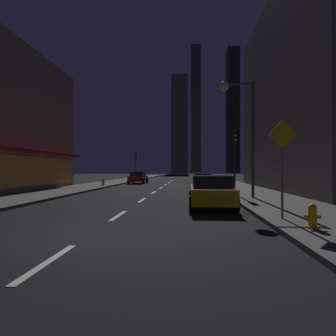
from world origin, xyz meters
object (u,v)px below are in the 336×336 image
Objects in this scene: fire_hydrant_yellow_near at (313,217)px; car_parked_far at (138,177)px; fire_hydrant_far_left at (103,182)px; traffic_light_far_left at (136,160)px; traffic_light_near_right at (235,146)px; street_lamp_right at (238,110)px; pedestrian_crossing_sign at (282,160)px; car_parked_near at (211,191)px.

car_parked_far is at bearing 109.97° from fire_hydrant_yellow_near.
traffic_light_far_left is (0.40, 15.01, 2.74)m from fire_hydrant_far_left.
car_parked_far is 6.48× the size of fire_hydrant_yellow_near.
street_lamp_right is at bearing -93.83° from traffic_light_near_right.
fire_hydrant_far_left is at bearing -108.94° from car_parked_far.
car_parked_near is at bearing 120.18° from pedestrian_crossing_sign.
pedestrian_crossing_sign is (2.00, -3.44, 1.28)m from car_parked_near.
car_parked_near is 31.00m from traffic_light_far_left.
traffic_light_far_left reaches higher than fire_hydrant_yellow_near.
fire_hydrant_far_left is at bearing 122.63° from pedestrian_crossing_sign.
fire_hydrant_far_left is at bearing -91.53° from traffic_light_far_left.
car_parked_far is (-7.20, 21.23, 0.00)m from car_parked_near.
street_lamp_right is at bearing 61.98° from car_parked_near.
traffic_light_far_left is at bearing 114.27° from traffic_light_near_right.
car_parked_near is at bearing -110.28° from traffic_light_near_right.
car_parked_near is 1.34× the size of pedestrian_crossing_sign.
car_parked_far is 1.01× the size of traffic_light_near_right.
car_parked_far is at bearing 119.49° from traffic_light_near_right.
traffic_light_near_right is 1.33× the size of pedestrian_crossing_sign.
fire_hydrant_yellow_near is 36.39m from traffic_light_far_left.
fire_hydrant_far_left is 15.02m from traffic_light_near_right.
car_parked_far reaches higher than fire_hydrant_far_left.
fire_hydrant_yellow_near is 1.00× the size of fire_hydrant_far_left.
traffic_light_far_left is 1.33× the size of pedestrian_crossing_sign.
traffic_light_near_right is at bearing -65.73° from traffic_light_far_left.
pedestrian_crossing_sign is (-0.30, 1.48, 1.56)m from fire_hydrant_yellow_near.
pedestrian_crossing_sign is (9.20, -24.67, 1.28)m from car_parked_far.
traffic_light_near_right is 8.66m from pedestrian_crossing_sign.
car_parked_far is 7.09m from fire_hydrant_far_left.
car_parked_far is 27.82m from fire_hydrant_yellow_near.
traffic_light_far_left is at bearing 108.60° from pedestrian_crossing_sign.
car_parked_far reaches higher than fire_hydrant_yellow_near.
car_parked_far is at bearing -77.12° from traffic_light_far_left.
fire_hydrant_far_left is 0.10× the size of street_lamp_right.
pedestrian_crossing_sign is at bearing -71.40° from traffic_light_far_left.
street_lamp_right is at bearing 93.60° from fire_hydrant_yellow_near.
fire_hydrant_yellow_near is 0.16× the size of traffic_light_near_right.
street_lamp_right reaches higher than fire_hydrant_yellow_near.
street_lamp_right is (10.88, -26.19, 1.87)m from traffic_light_far_left.
car_parked_far is 18.64m from traffic_light_near_right.
pedestrian_crossing_sign is at bearing -89.33° from traffic_light_near_right.
street_lamp_right is at bearing 91.86° from pedestrian_crossing_sign.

